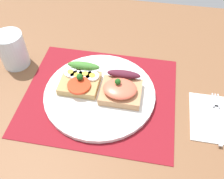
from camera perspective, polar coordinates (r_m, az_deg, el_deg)
ground_plane at (r=63.40cm, az=-2.67°, el=-2.26°), size 120.00×90.00×3.20cm
placemat at (r=62.04cm, az=-2.73°, el=-1.26°), size 36.04×30.52×0.30cm
plate at (r=61.52cm, az=-2.75°, el=-0.86°), size 26.57×26.57×1.04cm
sandwich_egg_tomato at (r=62.26cm, az=-7.04°, el=2.23°), size 9.22×9.80×3.95cm
sandwich_salmon at (r=59.20cm, az=1.97°, el=0.06°), size 9.46×9.52×5.17cm
napkin at (r=62.43cm, az=22.51°, el=-5.92°), size 12.32×13.23×0.60cm
fork at (r=62.14cm, az=22.41°, el=-5.50°), size 1.62×14.18×0.32cm
drinking_glass at (r=71.55cm, az=-21.27°, el=8.23°), size 7.09×7.09×9.37cm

